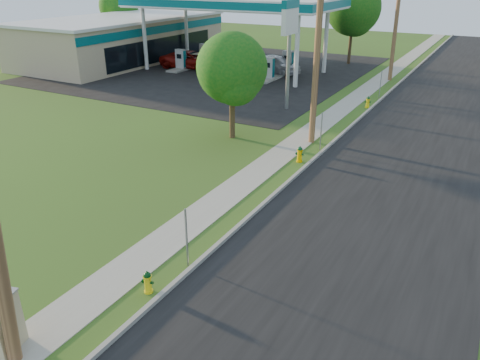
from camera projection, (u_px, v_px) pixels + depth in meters
name	position (u px, v px, depth m)	size (l,w,h in m)	color
ground_plane	(81.00, 349.00, 11.41)	(140.00, 140.00, 0.00)	#38511F
road	(372.00, 219.00, 17.39)	(8.00, 120.00, 0.02)	black
curb	(274.00, 195.00, 19.14)	(0.15, 120.00, 0.15)	gray
sidewalk	(237.00, 187.00, 19.94)	(1.50, 120.00, 0.03)	#9B988D
forecourt	(216.00, 69.00, 44.03)	(26.00, 28.00, 0.02)	black
utility_pole_mid	(317.00, 48.00, 23.21)	(1.40, 0.32, 9.80)	brown
utility_pole_far	(396.00, 20.00, 37.63)	(1.40, 0.32, 9.50)	brown
sign_post_near	(187.00, 238.00, 14.24)	(0.05, 0.04, 2.00)	gray
sign_post_mid	(321.00, 132.00, 23.65)	(0.05, 0.04, 2.00)	gray
sign_post_far	(380.00, 85.00, 33.38)	(0.05, 0.04, 2.00)	gray
gas_canopy	(234.00, 3.00, 40.74)	(18.18, 9.18, 6.40)	silver
fuel_pump_nw	(181.00, 62.00, 43.26)	(1.20, 3.20, 1.90)	gray
fuel_pump_ne	(268.00, 72.00, 39.26)	(1.20, 3.20, 1.90)	gray
fuel_pump_sw	(205.00, 56.00, 46.45)	(1.20, 3.20, 1.90)	gray
fuel_pump_se	(288.00, 64.00, 42.45)	(1.20, 3.20, 1.90)	gray
convenience_store	(124.00, 38.00, 48.04)	(10.40, 22.40, 4.25)	tan
price_pylon	(290.00, 24.00, 29.14)	(0.34, 2.04, 6.85)	gray
tree_verge	(233.00, 71.00, 24.37)	(3.75, 3.75, 5.68)	#332514
tree_lot	(354.00, 10.00, 44.38)	(5.15, 5.15, 7.81)	#332514
tree_back	(119.00, 8.00, 55.18)	(4.57, 4.57, 6.93)	#332514
hydrant_near	(148.00, 282.00, 13.30)	(0.37, 0.33, 0.71)	yellow
hydrant_mid	(300.00, 154.00, 22.47)	(0.41, 0.36, 0.80)	#DBA600
hydrant_far	(368.00, 102.00, 31.45)	(0.41, 0.36, 0.78)	yellow
utility_cabinet	(0.00, 324.00, 11.11)	(0.90, 1.05, 1.54)	tan
car_red	(190.00, 60.00, 44.15)	(2.64, 5.72, 1.59)	maroon
car_silver	(277.00, 64.00, 41.98)	(1.91, 4.75, 1.62)	#BABCC3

